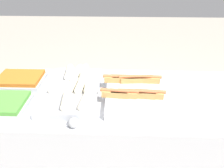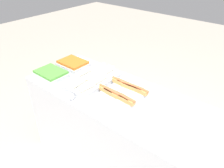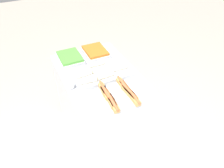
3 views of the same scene
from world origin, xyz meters
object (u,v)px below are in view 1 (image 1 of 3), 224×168
Objects in this scene: tray_wraps at (73,89)px; tray_side_back at (21,81)px; serving_spoon_near at (72,123)px; tray_hotdogs at (132,90)px; tray_side_front at (0,106)px.

tray_wraps is 0.38m from tray_side_back.
tray_wraps is at bearing 99.23° from serving_spoon_near.
tray_wraps is (-0.36, 0.01, -0.00)m from tray_hotdogs.
tray_side_front reaches higher than serving_spoon_near.
tray_wraps is at bearing 179.20° from tray_hotdogs.
serving_spoon_near is at bearing -43.36° from tray_side_back.
tray_side_front is 0.28m from tray_side_back.
tray_side_front is at bearing 164.45° from serving_spoon_near.
tray_side_back is (-0.37, 0.09, -0.00)m from tray_wraps.
tray_side_front and tray_side_back have the same top height.
tray_side_front is at bearing -152.60° from tray_wraps.
tray_side_front is (-0.37, -0.19, -0.00)m from tray_wraps.
tray_side_back reaches higher than serving_spoon_near.
tray_side_back is at bearing 172.78° from tray_hotdogs.
tray_wraps is 1.77× the size of tray_side_back.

